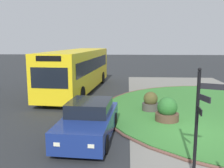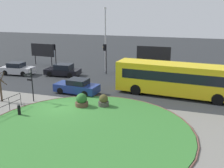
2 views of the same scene
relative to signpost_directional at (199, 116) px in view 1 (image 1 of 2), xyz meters
The scene contains 6 objects.
ground 3.69m from the signpost_directional, 11.13° to the right, with size 120.00×120.00×0.00m, color #282B2D.
signpost_directional is the anchor object (origin of this frame).
bus_yellow 13.06m from the signpost_directional, 25.21° to the left, with size 11.42×3.30×3.01m.
car_trailing 4.42m from the signpost_directional, 51.48° to the left, with size 4.33×2.04×1.42m.
planter_near_signpost 4.82m from the signpost_directional, ahead, with size 1.07×1.07×1.19m.
planter_kerbside 6.52m from the signpost_directional, ahead, with size 0.87×0.87×1.08m.
Camera 1 is at (-9.74, 2.53, 3.67)m, focal length 40.39 mm.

